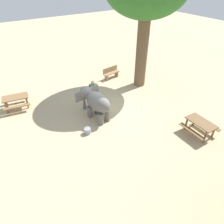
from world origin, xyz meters
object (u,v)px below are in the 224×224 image
Objects in this scene: wooden_bench at (111,72)px; picnic_table_far at (16,100)px; elephant at (95,101)px; person_handler at (93,91)px; picnic_table_near at (200,125)px; feed_bucket at (88,131)px.

picnic_table_far is at bearing -5.12° from wooden_bench.
elephant is 1.50× the size of person_handler.
elephant is at bearing -4.67° from person_handler.
wooden_bench is at bearing -167.93° from picnic_table_far.
picnic_table_far is at bearing 45.11° from picnic_table_near.
elephant is 1.69× the size of wooden_bench.
picnic_table_near is 5.88m from feed_bucket.
picnic_table_near is at bearing 143.04° from picnic_table_far.
wooden_bench is 0.84× the size of picnic_table_far.
person_handler reaches higher than wooden_bench.
elephant is at bearing 145.40° from picnic_table_far.
feed_bucket is at bearing 124.32° from elephant.
picnic_table_far is (7.21, 0.34, 0.12)m from wooden_bench.
wooden_bench is 7.22m from picnic_table_far.
picnic_table_near is (-3.79, 4.28, -0.48)m from elephant.
wooden_bench reaches higher than picnic_table_far.
feed_bucket is (-2.54, 4.58, -0.43)m from picnic_table_far.
picnic_table_near is at bearing 146.71° from feed_bucket.
person_handler reaches higher than picnic_table_far.
picnic_table_far is at bearing -61.00° from feed_bucket.
picnic_table_near is at bearing -147.62° from elephant.
elephant is 5.10m from picnic_table_far.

